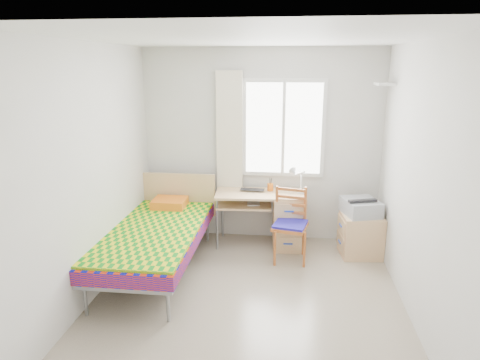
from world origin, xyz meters
name	(u,v)px	position (x,y,z in m)	size (l,w,h in m)	color
floor	(247,299)	(0.00, 0.00, 0.00)	(3.50, 3.50, 0.00)	#BCAD93
ceiling	(248,38)	(0.00, 0.00, 2.60)	(3.50, 3.50, 0.00)	white
wall_back	(261,146)	(0.00, 1.75, 1.30)	(3.20, 3.20, 0.00)	silver
wall_left	(90,175)	(-1.60, 0.00, 1.30)	(3.50, 3.50, 0.00)	silver
wall_right	(420,185)	(1.60, 0.00, 1.30)	(3.50, 3.50, 0.00)	silver
window	(283,129)	(0.30, 1.73, 1.55)	(1.10, 0.04, 1.30)	white
curtain	(230,136)	(-0.42, 1.68, 1.45)	(0.35, 0.05, 1.70)	#F7E5CC
floating_shelf	(385,84)	(1.49, 1.40, 2.15)	(0.20, 0.32, 0.03)	white
bed	(158,234)	(-1.12, 0.57, 0.45)	(1.02, 2.16, 0.94)	gray
desk	(283,218)	(0.34, 1.43, 0.40)	(1.21, 0.62, 0.74)	tan
chair	(291,220)	(0.43, 1.05, 0.51)	(0.47, 0.47, 0.92)	#AB6821
cabinet	(360,235)	(1.32, 1.26, 0.27)	(0.55, 0.49, 0.54)	tan
printer	(361,207)	(1.30, 1.29, 0.64)	(0.52, 0.56, 0.20)	#AFB2B8
laptop	(252,191)	(-0.09, 1.45, 0.75)	(0.32, 0.21, 0.03)	black
pen_cup	(270,187)	(0.15, 1.54, 0.79)	(0.08, 0.08, 0.10)	orange
task_lamp	(297,178)	(0.49, 1.36, 0.98)	(0.22, 0.31, 0.39)	white
book	(247,203)	(-0.15, 1.42, 0.59)	(0.16, 0.22, 0.02)	gray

